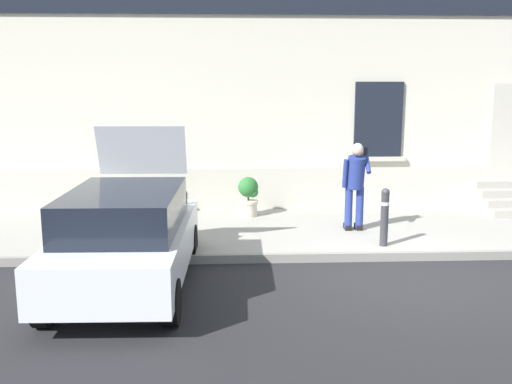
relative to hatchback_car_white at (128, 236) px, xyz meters
The scene contains 10 objects.
ground_plane 4.44m from the hatchback_car_white, ahead, with size 80.00×80.00×0.00m, color #232326.
sidewalk 5.33m from the hatchback_car_white, 34.38° to the left, with size 24.00×3.60×0.15m, color #99968E.
curb_edge 4.56m from the hatchback_car_white, 14.44° to the left, with size 24.00×0.12×0.15m, color gray.
building_facade 7.59m from the hatchback_car_white, 51.40° to the left, with size 24.00×1.52×7.50m.
hatchback_car_white is the anchor object (origin of this frame).
bollard_near_person 4.52m from the hatchback_car_white, 19.83° to the left, with size 0.15×0.15×1.04m.
bollard_far_left 1.69m from the hatchback_car_white, 65.31° to the left, with size 0.15×0.15×1.04m.
person_on_phone 4.76m from the hatchback_car_white, 33.56° to the left, with size 0.51×0.51×1.74m.
planter_olive 4.08m from the hatchback_car_white, 91.24° to the left, with size 0.44×0.44×0.86m.
planter_cream 4.44m from the hatchback_car_white, 64.43° to the left, with size 0.44×0.44×0.86m.
Camera 1 is at (-2.84, -8.42, 2.99)m, focal length 40.15 mm.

